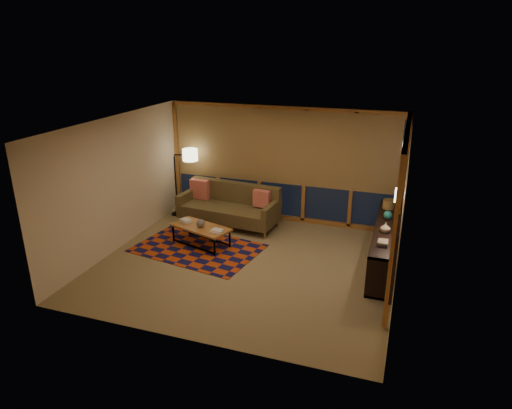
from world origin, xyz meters
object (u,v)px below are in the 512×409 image
(sofa, at_px, (228,206))
(bookshelf, at_px, (384,243))
(floor_lamp, at_px, (176,182))
(coffee_table, at_px, (201,236))

(sofa, xyz_separation_m, bookshelf, (3.54, -0.70, -0.08))
(sofa, bearing_deg, floor_lamp, 177.10)
(coffee_table, bearing_deg, sofa, 100.53)
(sofa, height_order, bookshelf, sofa)
(sofa, relative_size, floor_lamp, 1.37)
(coffee_table, height_order, floor_lamp, floor_lamp)
(coffee_table, bearing_deg, bookshelf, 24.71)
(sofa, xyz_separation_m, floor_lamp, (-1.45, 0.22, 0.36))
(bookshelf, bearing_deg, floor_lamp, 169.62)
(sofa, distance_m, floor_lamp, 1.51)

